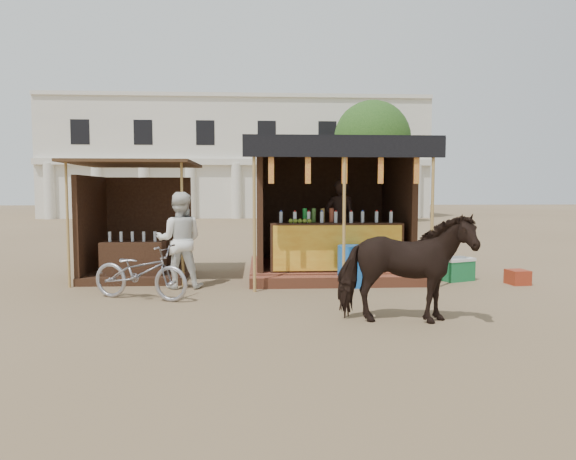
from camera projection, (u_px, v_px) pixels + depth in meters
The scene contains 11 objects.
ground at pixel (294, 312), 7.64m from camera, with size 120.00×120.00×0.00m, color #846B4C.
main_stall at pixel (331, 227), 10.97m from camera, with size 3.60×3.61×2.78m.
secondary_stall at pixel (131, 237), 10.62m from camera, with size 2.40×2.40×2.38m.
cow at pixel (404, 268), 6.91m from camera, with size 0.81×1.78×1.50m, color black.
motorbike at pixel (140, 272), 8.47m from camera, with size 0.61×1.74×0.91m, color #9C9BA3.
bystander at pixel (180, 240), 9.45m from camera, with size 0.86×0.67×1.78m, color white.
blue_barrel at pixel (353, 266), 9.67m from camera, with size 0.57×0.57×0.77m, color blue.
red_crate at pixel (518, 277), 9.87m from camera, with size 0.35×0.38×0.28m, color maroon.
cooler at pixel (456, 269), 10.30m from camera, with size 0.76×0.65×0.46m.
background_building at pixel (238, 161), 37.04m from camera, with size 26.00×7.45×8.18m.
tree at pixel (368, 142), 29.66m from camera, with size 4.50×4.40×7.00m.
Camera 1 is at (-0.51, -7.51, 1.79)m, focal length 32.00 mm.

